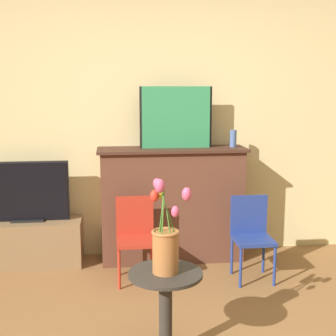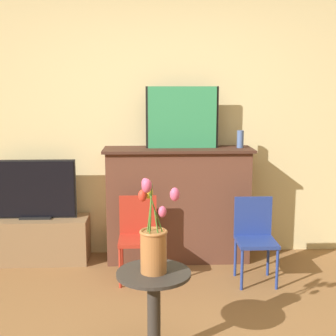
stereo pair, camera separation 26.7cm
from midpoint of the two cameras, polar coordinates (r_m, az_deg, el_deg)
wall_back at (r=4.49m, az=1.37°, el=6.40°), size 8.00×0.06×2.70m
fireplace_mantel at (r=4.41m, az=2.95°, el=-4.27°), size 1.37×0.42×1.07m
painting at (r=4.29m, az=3.54°, el=6.16°), size 0.67×0.03×0.56m
mantel_candle at (r=4.39m, az=10.53°, el=3.47°), size 0.06×0.06×0.16m
tv_stand at (r=4.56m, az=-14.04°, el=-8.49°), size 0.95×0.36×0.42m
tv_monitor at (r=4.44m, az=-14.29°, el=-2.63°), size 0.75×0.12×0.55m
chair_red at (r=4.00m, az=-1.76°, el=-7.87°), size 0.32×0.32×0.70m
chair_blue at (r=4.05m, az=12.42°, el=-7.88°), size 0.32×0.32×0.70m
side_table at (r=2.90m, az=1.00°, el=-16.10°), size 0.44×0.44×0.55m
vase_tulips at (r=2.75m, az=1.04°, el=-8.96°), size 0.24×0.17×0.57m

